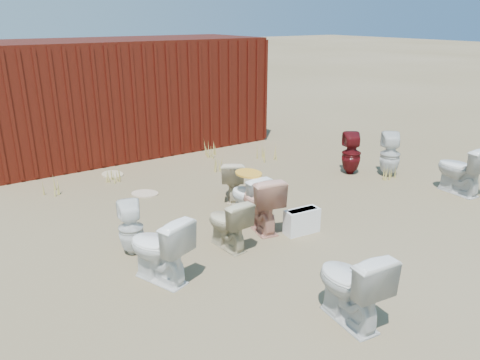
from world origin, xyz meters
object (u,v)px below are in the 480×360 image
toilet_front_maroon (351,154)px  toilet_front_a (159,249)px  loose_tank (302,221)px  toilet_back_beige_left (228,223)px  toilet_front_pink (261,202)px  toilet_back_yellowlid (248,197)px  toilet_front_c (350,285)px  shipping_container (125,95)px  toilet_back_e (390,155)px  toilet_back_beige_right (233,180)px  toilet_front_e (460,169)px  toilet_back_a (131,228)px

toilet_front_maroon → toilet_front_a: bearing=54.3°
toilet_front_maroon → loose_tank: 2.90m
toilet_back_beige_left → toilet_front_maroon: bearing=-164.8°
toilet_front_pink → toilet_back_yellowlid: bearing=-86.1°
toilet_front_c → toilet_front_a: bearing=-48.6°
shipping_container → toilet_front_c: bearing=-94.5°
toilet_back_e → toilet_front_c: bearing=77.3°
toilet_front_pink → toilet_front_maroon: bearing=-148.3°
toilet_back_beige_right → toilet_back_yellowlid: bearing=106.3°
toilet_back_beige_left → toilet_front_a: bearing=9.0°
toilet_front_e → loose_tank: size_ratio=1.67×
toilet_front_maroon → toilet_back_yellowlid: (-2.84, -0.66, -0.04)m
toilet_front_c → toilet_back_a: 2.82m
toilet_front_pink → loose_tank: toilet_front_pink is taller
loose_tank → toilet_front_maroon: bearing=35.9°
toilet_front_maroon → toilet_front_e: size_ratio=0.95×
toilet_back_a → loose_tank: (2.19, -0.75, -0.17)m
toilet_front_pink → toilet_front_e: toilet_front_e is taller
toilet_back_e → toilet_front_e: bearing=143.8°
toilet_front_c → toilet_front_maroon: toilet_front_c is taller
toilet_front_maroon → toilet_front_e: toilet_front_e is taller
toilet_front_maroon → toilet_back_beige_left: 3.79m
toilet_back_yellowlid → toilet_front_maroon: bearing=-166.7°
toilet_front_c → loose_tank: toilet_front_c is taller
toilet_back_e → toilet_back_a: bearing=44.8°
toilet_front_a → toilet_back_beige_right: toilet_front_a is taller
shipping_container → toilet_front_maroon: bearing=-55.7°
loose_tank → shipping_container: bearing=99.0°
toilet_back_beige_right → toilet_back_e: bearing=-158.3°
toilet_back_yellowlid → toilet_back_a: bearing=2.0°
toilet_front_c → toilet_back_e: size_ratio=0.99×
toilet_back_beige_right → toilet_back_a: bearing=55.7°
toilet_front_pink → toilet_back_beige_left: bearing=29.3°
toilet_back_a → toilet_back_e: bearing=-163.2°
toilet_back_yellowlid → loose_tank: (0.34, -0.81, -0.18)m
toilet_back_beige_right → toilet_back_yellowlid: toilet_back_yellowlid is taller
toilet_back_beige_right → toilet_front_pink: bearing=109.1°
toilet_back_e → loose_tank: 3.16m
shipping_container → toilet_back_yellowlid: size_ratio=8.53×
toilet_front_c → toilet_back_beige_right: (0.83, 3.38, -0.07)m
toilet_front_a → toilet_back_a: (-0.02, 0.79, -0.05)m
toilet_front_pink → toilet_back_a: bearing=1.7°
toilet_front_e → toilet_back_beige_left: 4.37m
toilet_front_maroon → loose_tank: size_ratio=1.58×
toilet_front_c → toilet_back_beige_left: bearing=-79.5°
toilet_front_c → toilet_back_e: bearing=-139.0°
toilet_front_e → toilet_back_yellowlid: 3.76m
toilet_front_pink → toilet_front_c: size_ratio=0.99×
toilet_back_beige_right → loose_tank: bearing=126.9°
toilet_front_c → toilet_front_e: toilet_front_e is taller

